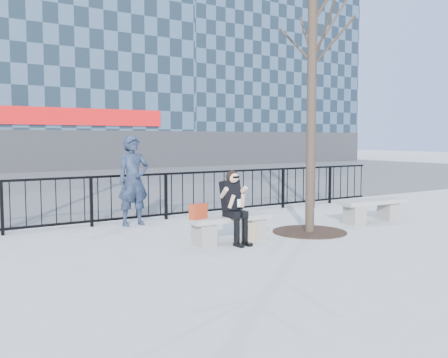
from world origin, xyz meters
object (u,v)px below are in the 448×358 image
bench_second (372,208)px  bench_main (230,226)px  standing_man (133,181)px  seated_woman (235,207)px

bench_second → bench_main: bearing=-175.1°
bench_main → standing_man: 2.84m
standing_man → bench_second: bearing=-32.1°
bench_second → seated_woman: (-3.97, -0.21, 0.35)m
bench_main → standing_man: standing_man is taller
bench_main → seated_woman: seated_woman is taller
bench_second → standing_man: (-4.74, 2.60, 0.67)m
bench_main → seated_woman: size_ratio=1.23×
bench_second → standing_man: standing_man is taller
bench_main → bench_second: 3.97m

